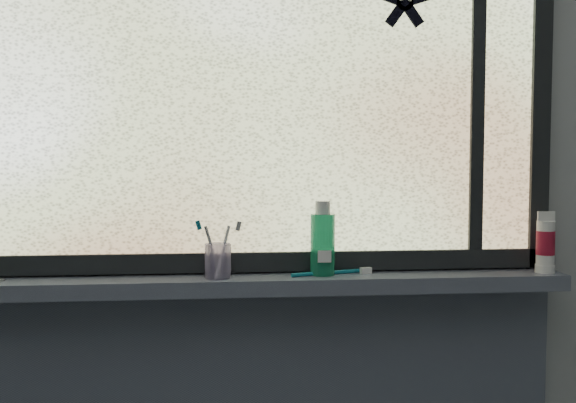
{
  "coord_description": "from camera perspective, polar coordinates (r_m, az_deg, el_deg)",
  "views": [
    {
      "loc": [
        -0.06,
        -0.37,
        1.31
      ],
      "look_at": [
        0.08,
        1.05,
        1.22
      ],
      "focal_mm": 40.0,
      "sensor_mm": 36.0,
      "label": 1
    }
  ],
  "objects": [
    {
      "name": "windowsill",
      "position": [
        1.63,
        -3.28,
        -7.35
      ],
      "size": [
        1.62,
        0.14,
        0.04
      ],
      "primitive_type": "cube",
      "color": "#4F566A",
      "rests_on": "wall_back"
    },
    {
      "name": "frame_bottom",
      "position": [
        1.67,
        -3.35,
        -5.36
      ],
      "size": [
        1.6,
        0.03,
        0.05
      ],
      "primitive_type": "cube",
      "color": "black",
      "rests_on": "windowsill"
    },
    {
      "name": "window_pane",
      "position": [
        1.67,
        -3.42,
        11.14
      ],
      "size": [
        1.5,
        0.01,
        1.0
      ],
      "primitive_type": "cube",
      "color": "silver",
      "rests_on": "wall_back"
    },
    {
      "name": "frame_mullion",
      "position": [
        1.79,
        16.45,
        10.48
      ],
      "size": [
        0.03,
        0.03,
        1.0
      ],
      "primitive_type": "cube",
      "color": "black",
      "rests_on": "wall_back"
    },
    {
      "name": "frame_right",
      "position": [
        1.87,
        21.51,
        10.11
      ],
      "size": [
        0.05,
        0.03,
        1.1
      ],
      "primitive_type": "cube",
      "color": "black",
      "rests_on": "wall_back"
    },
    {
      "name": "toothbrush_cup",
      "position": [
        1.61,
        -6.25,
        -5.26
      ],
      "size": [
        0.07,
        0.07,
        0.09
      ],
      "primitive_type": "cylinder",
      "rotation": [
        0.0,
        0.0,
        -0.02
      ],
      "color": "#B3A3D8",
      "rests_on": "windowsill"
    },
    {
      "name": "starfish_sticker",
      "position": [
        1.76,
        10.33,
        17.02
      ],
      "size": [
        0.15,
        0.02,
        0.15
      ],
      "primitive_type": null,
      "color": "black",
      "rests_on": "window_pane"
    },
    {
      "name": "mouthwash_bottle",
      "position": [
        1.64,
        3.1,
        -3.27
      ],
      "size": [
        0.07,
        0.07,
        0.16
      ],
      "primitive_type": "cylinder",
      "rotation": [
        0.0,
        0.0,
        0.22
      ],
      "color": "#1D9666",
      "rests_on": "windowsill"
    },
    {
      "name": "wall_back",
      "position": [
        1.68,
        -3.41,
        1.53
      ],
      "size": [
        3.0,
        0.01,
        2.5
      ],
      "primitive_type": "cube",
      "color": "#9EA3A8",
      "rests_on": "ground"
    },
    {
      "name": "toothbrush_lying",
      "position": [
        1.65,
        3.4,
        -6.26
      ],
      "size": [
        0.23,
        0.08,
        0.02
      ],
      "primitive_type": null,
      "rotation": [
        0.0,
        0.0,
        0.27
      ],
      "color": "#0D667B",
      "rests_on": "windowsill"
    },
    {
      "name": "cream_tube",
      "position": [
        1.8,
        21.92,
        -3.2
      ],
      "size": [
        0.05,
        0.05,
        0.11
      ],
      "primitive_type": "cylinder",
      "rotation": [
        0.0,
        0.0,
        -0.12
      ],
      "color": "silver",
      "rests_on": "windowsill"
    }
  ]
}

